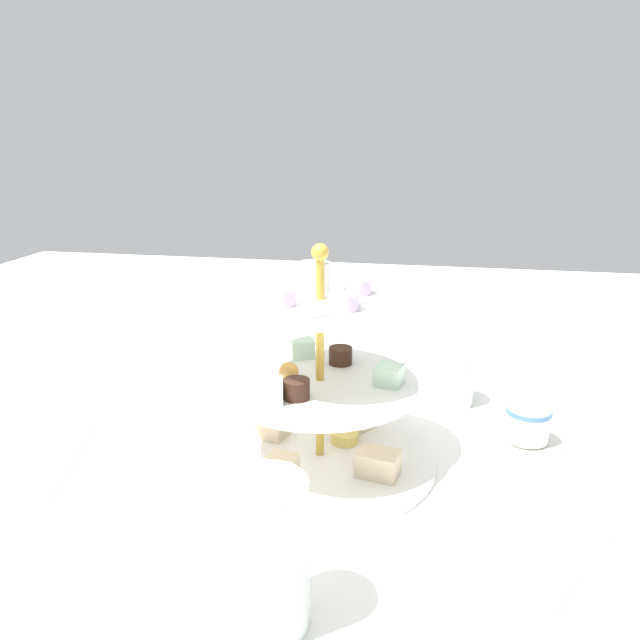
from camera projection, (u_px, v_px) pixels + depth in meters
ground_plane at (320, 461)px, 0.75m from camera, size 2.40×2.40×0.00m
tiered_serving_stand at (320, 399)px, 0.73m from camera, size 0.29×0.29×0.28m
water_glass_tall_right at (268, 555)px, 0.49m from camera, size 0.07×0.07×0.13m
water_glass_short_left at (452, 381)px, 0.91m from camera, size 0.06×0.06×0.07m
teacup_with_saucer at (527, 426)px, 0.79m from camera, size 0.09×0.09×0.05m
butter_knife_left at (69, 461)px, 0.75m from camera, size 0.17×0.06×0.00m
butter_knife_right at (583, 560)px, 0.58m from camera, size 0.15×0.10×0.00m
water_glass_mid_back at (300, 360)px, 0.97m from camera, size 0.06×0.06×0.09m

